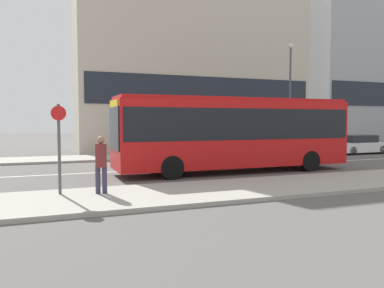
{
  "coord_description": "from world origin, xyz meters",
  "views": [
    {
      "loc": [
        -5.04,
        -17.23,
        2.33
      ],
      "look_at": [
        0.97,
        -1.68,
        1.31
      ],
      "focal_mm": 35.0,
      "sensor_mm": 36.0,
      "label": 1
    }
  ],
  "objects": [
    {
      "name": "apartment_block_right_tower",
      "position": [
        24.85,
        11.89,
        8.84
      ],
      "size": [
        12.98,
        4.87,
        17.7
      ],
      "color": "#9EA3A8",
      "rests_on": "ground_plane"
    },
    {
      "name": "sidewalk_near",
      "position": [
        0.0,
        -6.25,
        0.07
      ],
      "size": [
        44.0,
        3.5,
        0.13
      ],
      "color": "#A39E93",
      "rests_on": "ground_plane"
    },
    {
      "name": "bus_stop_sign",
      "position": [
        -4.73,
        -5.35,
        1.71
      ],
      "size": [
        0.44,
        0.12,
        2.71
      ],
      "color": "#4C4C51",
      "rests_on": "sidewalk_near"
    },
    {
      "name": "street_lamp",
      "position": [
        10.9,
        4.91,
        4.71
      ],
      "size": [
        0.36,
        0.36,
        7.59
      ],
      "color": "#4C4C51",
      "rests_on": "sidewalk_far"
    },
    {
      "name": "ground_plane",
      "position": [
        0.0,
        0.0,
        0.0
      ],
      "size": [
        120.0,
        120.0,
        0.0
      ],
      "primitive_type": "plane",
      "color": "#595654"
    },
    {
      "name": "apartment_block_left_tower",
      "position": [
        6.55,
        12.2,
        8.47
      ],
      "size": [
        19.17,
        5.48,
        16.95
      ],
      "color": "beige",
      "rests_on": "ground_plane"
    },
    {
      "name": "lane_centerline",
      "position": [
        0.0,
        0.0,
        0.0
      ],
      "size": [
        41.8,
        0.16,
        0.01
      ],
      "color": "silver",
      "rests_on": "ground_plane"
    },
    {
      "name": "city_bus",
      "position": [
        2.91,
        -1.98,
        1.93
      ],
      "size": [
        10.91,
        2.52,
        3.36
      ],
      "rotation": [
        0.0,
        0.0,
        0.1
      ],
      "color": "red",
      "rests_on": "ground_plane"
    },
    {
      "name": "parked_car_0",
      "position": [
        15.75,
        3.46,
        0.63
      ],
      "size": [
        4.31,
        1.84,
        1.34
      ],
      "color": "silver",
      "rests_on": "ground_plane"
    },
    {
      "name": "pedestrian_near_stop",
      "position": [
        -3.55,
        -5.72,
        1.13
      ],
      "size": [
        0.34,
        0.34,
        1.75
      ],
      "rotation": [
        0.0,
        0.0,
        -0.29
      ],
      "color": "#383347",
      "rests_on": "sidewalk_near"
    },
    {
      "name": "sidewalk_far",
      "position": [
        0.0,
        6.25,
        0.07
      ],
      "size": [
        44.0,
        3.5,
        0.13
      ],
      "color": "#A39E93",
      "rests_on": "ground_plane"
    }
  ]
}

